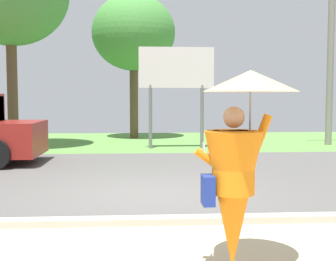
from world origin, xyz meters
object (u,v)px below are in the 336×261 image
object	(u,v)px
monk_pedestrian	(237,165)
roadside_billboard	(176,75)
utility_pole	(331,46)
tree_left_far	(134,33)

from	to	relation	value
monk_pedestrian	roadside_billboard	bearing A→B (deg)	100.58
roadside_billboard	utility_pole	bearing A→B (deg)	7.13
monk_pedestrian	utility_pole	size ratio (longest dim) A/B	0.31
utility_pole	roadside_billboard	world-z (taller)	utility_pole
tree_left_far	monk_pedestrian	bearing A→B (deg)	-85.43
tree_left_far	roadside_billboard	bearing A→B (deg)	-69.37
monk_pedestrian	roadside_billboard	world-z (taller)	roadside_billboard
roadside_billboard	tree_left_far	xyz separation A→B (m)	(-1.51, 4.00, 1.95)
utility_pole	roadside_billboard	distance (m)	5.91
utility_pole	roadside_billboard	bearing A→B (deg)	-172.87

